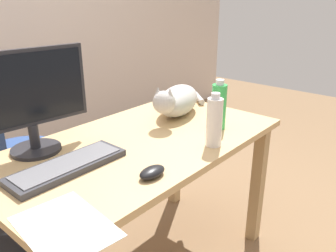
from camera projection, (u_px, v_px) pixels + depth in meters
desk at (140, 163)px, 1.55m from camera, size 1.33×0.72×0.73m
office_chair at (15, 176)px, 1.86m from camera, size 0.48×0.48×0.94m
monitor at (29, 98)px, 1.33m from camera, size 0.48×0.20×0.41m
keyboard at (68, 166)px, 1.26m from camera, size 0.44×0.15×0.03m
cat at (177, 100)px, 1.80m from camera, size 0.58×0.29×0.20m
computer_mouse at (152, 172)px, 1.21m from camera, size 0.11×0.06×0.04m
paper_sheet at (65, 227)px, 0.95m from camera, size 0.24×0.32×0.00m
water_bottle at (214, 122)px, 1.42m from camera, size 0.07×0.07×0.23m
spray_bottle at (219, 106)px, 1.61m from camera, size 0.07×0.07×0.24m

